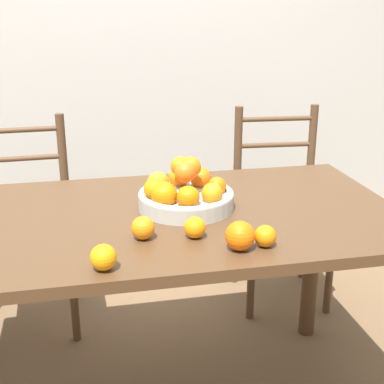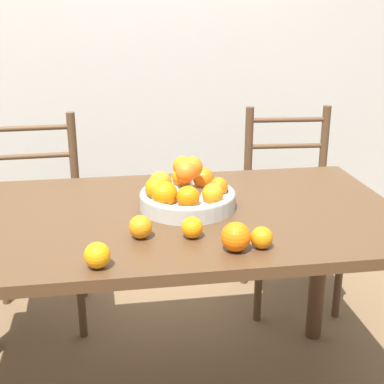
# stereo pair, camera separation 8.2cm
# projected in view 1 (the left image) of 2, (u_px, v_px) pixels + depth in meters

# --- Properties ---
(wall_back) EXTENTS (8.00, 0.06, 2.60)m
(wall_back) POSITION_uv_depth(u_px,v_px,m) (114.00, 26.00, 2.89)
(wall_back) COLOR beige
(wall_back) RESTS_ON ground_plane
(dining_table) EXTENTS (1.62, 0.84, 0.77)m
(dining_table) POSITION_uv_depth(u_px,v_px,m) (154.00, 244.00, 1.76)
(dining_table) COLOR #4C331E
(dining_table) RESTS_ON ground_plane
(fruit_bowl) EXTENTS (0.32, 0.32, 0.17)m
(fruit_bowl) POSITION_uv_depth(u_px,v_px,m) (184.00, 193.00, 1.76)
(fruit_bowl) COLOR #B2B7B2
(fruit_bowl) RESTS_ON dining_table
(orange_loose_0) EXTENTS (0.08, 0.08, 0.08)m
(orange_loose_0) POSITION_uv_depth(u_px,v_px,m) (240.00, 236.00, 1.46)
(orange_loose_0) COLOR orange
(orange_loose_0) RESTS_ON dining_table
(orange_loose_1) EXTENTS (0.06, 0.06, 0.06)m
(orange_loose_1) POSITION_uv_depth(u_px,v_px,m) (265.00, 236.00, 1.49)
(orange_loose_1) COLOR orange
(orange_loose_1) RESTS_ON dining_table
(orange_loose_2) EXTENTS (0.07, 0.07, 0.07)m
(orange_loose_2) POSITION_uv_depth(u_px,v_px,m) (103.00, 257.00, 1.35)
(orange_loose_2) COLOR orange
(orange_loose_2) RESTS_ON dining_table
(orange_loose_3) EXTENTS (0.07, 0.07, 0.07)m
(orange_loose_3) POSITION_uv_depth(u_px,v_px,m) (143.00, 228.00, 1.53)
(orange_loose_3) COLOR orange
(orange_loose_3) RESTS_ON dining_table
(orange_loose_4) EXTENTS (0.06, 0.06, 0.06)m
(orange_loose_4) POSITION_uv_depth(u_px,v_px,m) (195.00, 227.00, 1.54)
(orange_loose_4) COLOR orange
(orange_loose_4) RESTS_ON dining_table
(chair_left) EXTENTS (0.43, 0.41, 0.95)m
(chair_left) POSITION_uv_depth(u_px,v_px,m) (24.00, 226.00, 2.39)
(chair_left) COLOR #513823
(chair_left) RESTS_ON ground_plane
(chair_right) EXTENTS (0.45, 0.43, 0.95)m
(chair_right) POSITION_uv_depth(u_px,v_px,m) (280.00, 206.00, 2.62)
(chair_right) COLOR #513823
(chair_right) RESTS_ON ground_plane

